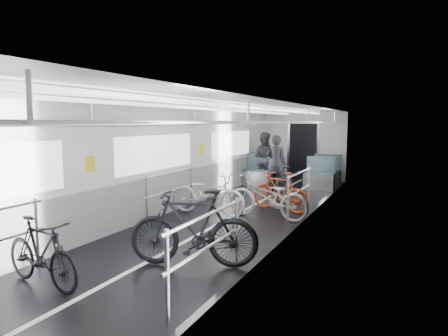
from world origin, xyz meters
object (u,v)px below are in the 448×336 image
(bike_left_far, at_px, (208,194))
(bike_right_near, at_px, (193,228))
(person_standing, at_px, (276,164))
(bike_aisle, at_px, (285,179))
(bike_right_far, at_px, (280,192))
(person_seated, at_px, (264,158))
(bike_left_mid, at_px, (41,253))
(bike_right_mid, at_px, (267,197))

(bike_left_far, bearing_deg, bike_right_near, -154.73)
(bike_right_near, xyz_separation_m, person_standing, (-0.78, 6.38, 0.28))
(bike_left_far, relative_size, bike_aisle, 1.14)
(bike_right_far, distance_m, person_seated, 4.15)
(person_standing, bearing_deg, bike_aisle, 165.77)
(bike_left_mid, distance_m, person_standing, 7.85)
(bike_left_far, height_order, bike_aisle, bike_left_far)
(bike_left_mid, distance_m, bike_right_far, 5.55)
(bike_right_near, bearing_deg, bike_right_mid, 161.52)
(bike_aisle, bearing_deg, bike_right_far, -77.21)
(bike_right_mid, bearing_deg, bike_left_far, -76.75)
(bike_right_far, relative_size, person_standing, 0.92)
(person_seated, bearing_deg, bike_right_near, 107.35)
(bike_left_far, distance_m, bike_right_mid, 1.33)
(bike_left_far, xyz_separation_m, bike_aisle, (0.78, 3.35, -0.06))
(bike_right_far, xyz_separation_m, person_seated, (-1.70, 3.77, 0.40))
(bike_right_far, bearing_deg, bike_aisle, -147.50)
(bike_left_far, relative_size, person_seated, 1.05)
(bike_right_far, height_order, person_seated, person_seated)
(bike_left_mid, bearing_deg, person_standing, 5.11)
(bike_left_mid, distance_m, person_seated, 9.14)
(person_standing, bearing_deg, bike_left_mid, 90.56)
(bike_left_far, distance_m, person_seated, 4.78)
(bike_left_mid, xyz_separation_m, bike_aisle, (0.87, 7.72, -0.02))
(bike_right_near, relative_size, bike_right_far, 1.21)
(person_standing, distance_m, person_seated, 1.55)
(bike_right_mid, distance_m, person_seated, 4.89)
(person_standing, bearing_deg, bike_right_far, 114.11)
(bike_left_far, bearing_deg, person_seated, 6.10)
(person_standing, relative_size, person_seated, 0.98)
(bike_left_far, xyz_separation_m, bike_right_near, (1.27, -2.94, 0.09))
(person_seated, bearing_deg, bike_right_mid, 115.47)
(bike_right_near, height_order, bike_right_far, bike_right_near)
(person_standing, bearing_deg, person_seated, -52.37)
(bike_left_mid, height_order, bike_left_far, bike_left_far)
(bike_right_mid, relative_size, bike_right_far, 1.18)
(bike_right_near, distance_m, bike_right_far, 3.92)
(bike_left_far, xyz_separation_m, person_seated, (-0.35, 4.75, 0.39))
(bike_right_mid, bearing_deg, person_seated, -154.07)
(bike_left_far, bearing_deg, bike_aisle, -11.25)
(bike_right_mid, bearing_deg, bike_right_far, -176.52)
(bike_right_mid, distance_m, person_standing, 3.40)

